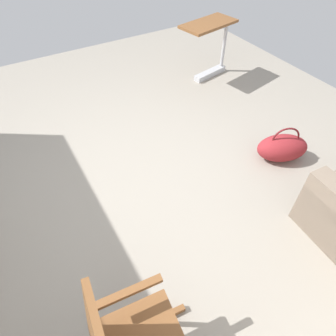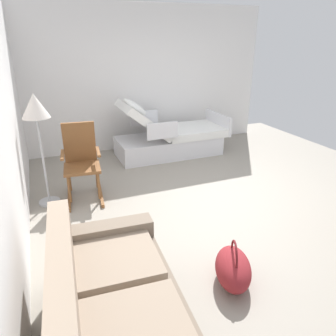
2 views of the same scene
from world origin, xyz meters
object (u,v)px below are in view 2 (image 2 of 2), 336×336
Objects in this scene: hospital_bed at (169,138)px; couch at (116,314)px; duffel_bag at (233,268)px; rocking_chair at (82,162)px; floor_lamp at (36,114)px.

couch is at bearing 152.72° from hospital_bed.
hospital_bed is 1.25× the size of couch.
rocking_chair is at bearing 23.32° from duffel_bag.
floor_lamp is at bearing 7.61° from couch.
rocking_chair is 0.87m from floor_lamp.
hospital_bed is 3.21× the size of duffel_bag.
duffel_bag is at bearing -146.77° from floor_lamp.
floor_lamp is at bearing 33.23° from duffel_bag.
couch is 1.58× the size of rocking_chair.
hospital_bed is 3.56m from duffel_bag.
couch is (-3.73, 1.92, -0.01)m from hospital_bed.
floor_lamp is at bearing 118.41° from hospital_bed.
couch is 2.69m from floor_lamp.
duffel_bag is (-3.47, 0.78, -0.16)m from hospital_bed.
rocking_chair is at bearing -84.10° from floor_lamp.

